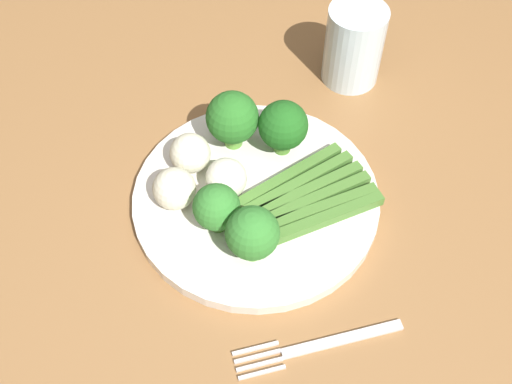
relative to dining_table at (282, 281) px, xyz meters
The scene contains 12 objects.
dining_table is the anchor object (origin of this frame).
plate 0.13m from the dining_table, 37.70° to the left, with size 0.27×0.27×0.01m, color silver.
asparagus_bundle 0.13m from the dining_table, 33.82° to the right, with size 0.14×0.17×0.01m.
broccoli_near_center 0.19m from the dining_table, ahead, with size 0.06×0.06×0.07m.
broccoli_left 0.17m from the dining_table, 133.51° to the left, with size 0.05×0.05×0.07m.
broccoli_front_left 0.21m from the dining_table, 25.98° to the left, with size 0.06×0.06×0.07m.
broccoli_back 0.17m from the dining_table, 87.41° to the left, with size 0.05×0.05×0.06m.
cauliflower_near_fork 0.20m from the dining_table, 51.70° to the left, with size 0.05×0.05×0.05m, color beige.
cauliflower_front 0.19m from the dining_table, 74.36° to the left, with size 0.05×0.05×0.05m, color beige.
cauliflower_back_right 0.17m from the dining_table, 53.76° to the left, with size 0.04×0.04×0.04m, color silver.
fork 0.17m from the dining_table, 169.37° to the right, with size 0.06×0.16×0.00m.
water_glass 0.30m from the dining_table, 21.25° to the right, with size 0.07×0.07×0.10m, color silver.
Camera 1 is at (-0.35, 0.04, 1.33)m, focal length 43.21 mm.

